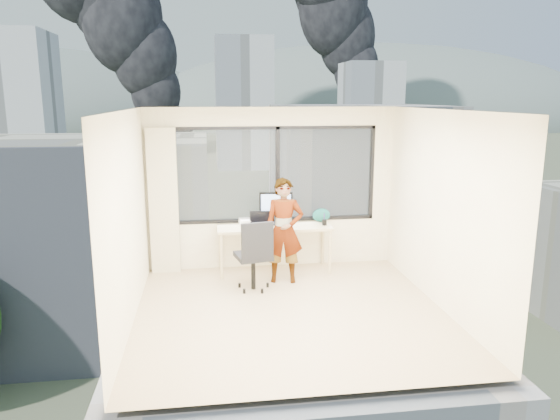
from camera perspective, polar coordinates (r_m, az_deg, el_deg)
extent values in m
cube|color=tan|center=(7.02, 1.15, -10.94)|extent=(4.00, 4.00, 0.01)
cube|color=white|center=(6.46, 1.25, 10.77)|extent=(4.00, 4.00, 0.01)
cube|color=beige|center=(4.73, 5.07, -5.85)|extent=(4.00, 0.01, 2.60)
cube|color=beige|center=(6.61, -16.18, -1.05)|extent=(0.01, 4.00, 2.60)
cube|color=beige|center=(7.21, 17.10, -0.03)|extent=(0.01, 4.00, 2.60)
cube|color=beige|center=(8.44, -12.49, 0.91)|extent=(0.45, 0.14, 2.30)
cube|color=beige|center=(8.45, -0.62, -4.20)|extent=(1.80, 0.60, 0.75)
imported|color=#2D2D33|center=(7.88, 0.45, -2.26)|extent=(0.63, 0.47, 1.58)
cube|color=white|center=(8.48, -3.26, -1.24)|extent=(0.38, 0.33, 0.08)
cube|color=black|center=(8.23, -2.46, -1.91)|extent=(0.12, 0.07, 0.01)
cylinder|color=black|center=(8.42, 4.83, -1.33)|extent=(0.08, 0.08, 0.09)
ellipsoid|color=#0B4438|center=(8.63, 4.49, -0.55)|extent=(0.30, 0.16, 0.22)
cube|color=#515B3D|center=(127.49, -7.45, 4.56)|extent=(400.00, 400.00, 0.04)
cube|color=beige|center=(38.50, -19.66, -3.20)|extent=(16.00, 12.00, 14.00)
cube|color=silver|center=(47.07, 8.26, 1.36)|extent=(14.00, 13.00, 16.00)
cube|color=silver|center=(106.95, -26.87, 9.44)|extent=(14.00, 14.00, 28.00)
cube|color=silver|center=(126.71, -3.95, 11.39)|extent=(13.00, 13.00, 30.00)
cube|color=silver|center=(153.49, 9.66, 10.64)|extent=(15.00, 15.00, 26.00)
ellipsoid|color=slate|center=(342.07, 9.35, 9.25)|extent=(300.00, 220.00, 96.00)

